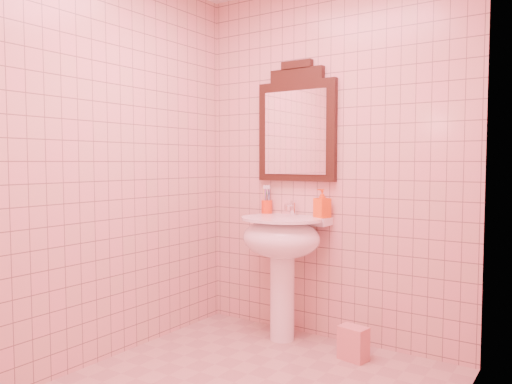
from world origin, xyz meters
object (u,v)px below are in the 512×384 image
Objects in this scene: toothbrush_cup at (267,206)px; soap_dispenser at (322,203)px; mirror at (297,126)px; towel at (353,343)px; pedestal_sink at (282,246)px.

soap_dispenser is at bearing -1.88° from toothbrush_cup.
towel is (0.56, -0.25, -1.40)m from mirror.
pedestal_sink is at bearing -90.00° from mirror.
mirror reaches higher than pedestal_sink.
towel is (0.33, -0.20, -0.86)m from soap_dispenser.
toothbrush_cup is at bearing -171.83° from mirror.
toothbrush_cup reaches higher than pedestal_sink.
soap_dispenser reaches higher than pedestal_sink.
toothbrush_cup is 0.93× the size of soap_dispenser.
mirror is at bearing 90.00° from pedestal_sink.
mirror reaches higher than towel.
pedestal_sink reaches higher than towel.
pedestal_sink is 0.38m from toothbrush_cup.
towel is (0.79, -0.22, -0.81)m from toothbrush_cup.
mirror is at bearing 8.17° from toothbrush_cup.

